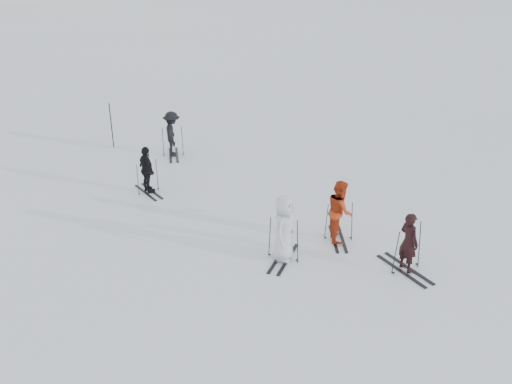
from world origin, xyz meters
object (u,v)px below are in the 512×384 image
(skier_near_dark, at_px, (408,243))
(skier_red, at_px, (340,211))
(skier_uphill_left, at_px, (147,170))
(skier_grey, at_px, (284,229))
(piste_marker, at_px, (111,125))
(skier_uphill_far, at_px, (172,134))

(skier_near_dark, xyz_separation_m, skier_red, (-0.97, 1.99, 0.08))
(skier_red, relative_size, skier_uphill_left, 1.12)
(skier_grey, bearing_deg, skier_uphill_left, 66.40)
(piste_marker, bearing_deg, skier_near_dark, -61.21)
(skier_uphill_far, bearing_deg, skier_grey, -161.68)
(skier_uphill_far, bearing_deg, skier_near_dark, -148.01)
(skier_uphill_left, bearing_deg, skier_red, -153.86)
(skier_uphill_far, xyz_separation_m, piste_marker, (-2.12, 1.72, 0.04))
(skier_grey, height_order, skier_uphill_left, skier_grey)
(skier_grey, distance_m, skier_uphill_left, 6.01)
(skier_grey, distance_m, piste_marker, 10.69)
(skier_uphill_far, height_order, piste_marker, piste_marker)
(skier_near_dark, distance_m, skier_uphill_left, 8.83)
(skier_grey, height_order, skier_uphill_far, skier_grey)
(skier_grey, xyz_separation_m, skier_uphill_far, (-1.42, 8.37, -0.06))
(skier_grey, xyz_separation_m, skier_uphill_left, (-2.82, 5.31, -0.12))
(skier_red, distance_m, skier_uphill_left, 6.70)
(skier_red, bearing_deg, skier_grey, 122.09)
(skier_near_dark, relative_size, skier_uphill_far, 0.94)
(skier_red, xyz_separation_m, skier_uphill_left, (-4.68, 4.80, -0.10))
(skier_near_dark, height_order, skier_uphill_left, skier_near_dark)
(skier_uphill_left, distance_m, skier_uphill_far, 3.37)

